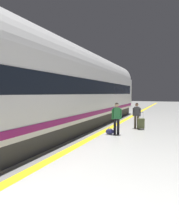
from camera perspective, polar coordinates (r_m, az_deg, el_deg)
safety_line_strip at (r=10.15m, az=0.44°, el=-7.08°), size 0.36×80.00×0.01m
tactile_edge_band at (r=10.26m, az=-1.14°, el=-6.95°), size 0.57×80.00×0.01m
high_speed_train at (r=8.31m, az=-21.52°, el=7.23°), size 2.94×34.63×4.97m
passenger_near at (r=13.18m, az=12.73°, el=-0.41°), size 0.48×0.26×1.57m
suitcase_near at (r=12.87m, az=13.85°, el=-3.03°), size 0.44×0.36×1.05m
passenger_mid at (r=11.03m, az=7.41°, el=-1.09°), size 0.49×0.30×1.66m
duffel_bag_mid at (r=11.07m, az=5.52°, el=-5.30°), size 0.44×0.26×0.36m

